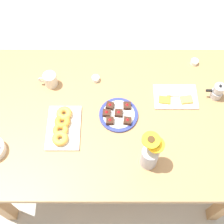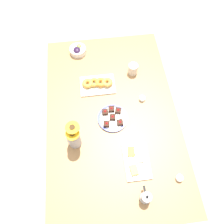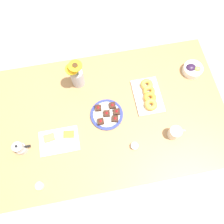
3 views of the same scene
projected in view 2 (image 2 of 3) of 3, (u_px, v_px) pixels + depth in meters
The scene contains 11 objects.
ground_plane at pixel (112, 145), 2.34m from camera, with size 6.00×6.00×0.00m, color #B7B2A8.
dining_table at pixel (112, 119), 1.75m from camera, with size 1.60×1.00×0.74m.
coffee_mug at pixel (133, 69), 1.82m from camera, with size 0.11×0.08×0.09m.
grape_bowl at pixel (78, 50), 1.93m from camera, with size 0.14×0.14×0.07m.
cheese_platter at pixel (136, 161), 1.50m from camera, with size 0.26×0.17×0.03m.
croissant_platter at pixel (98, 84), 1.78m from camera, with size 0.19×0.28×0.05m.
jam_cup_honey at pixel (179, 178), 1.45m from camera, with size 0.05×0.05×0.03m.
jam_cup_berry at pixel (142, 98), 1.72m from camera, with size 0.05×0.05×0.03m.
dessert_plate at pixel (112, 118), 1.65m from camera, with size 0.23×0.23×0.05m.
flower_vase at pixel (74, 138), 1.49m from camera, with size 0.12×0.11×0.26m.
moka_pot at pixel (146, 198), 1.36m from camera, with size 0.11×0.07×0.12m.
Camera 2 is at (-0.74, 0.09, 2.24)m, focal length 35.00 mm.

